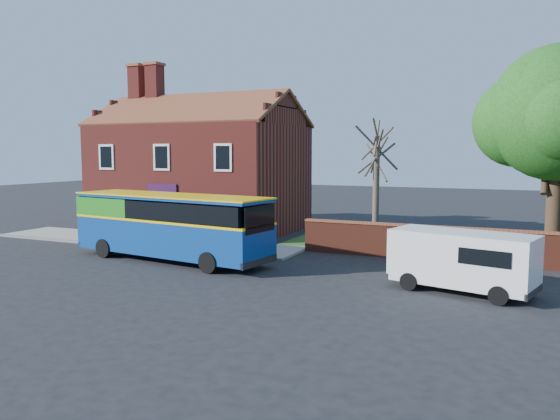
% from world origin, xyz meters
% --- Properties ---
extents(ground, '(120.00, 120.00, 0.00)m').
position_xyz_m(ground, '(0.00, 0.00, 0.00)').
color(ground, black).
rests_on(ground, ground).
extents(pavement, '(18.00, 3.50, 0.12)m').
position_xyz_m(pavement, '(-7.00, 5.75, 0.06)').
color(pavement, gray).
rests_on(pavement, ground).
extents(kerb, '(18.00, 0.15, 0.14)m').
position_xyz_m(kerb, '(-7.00, 4.00, 0.07)').
color(kerb, slate).
rests_on(kerb, ground).
extents(grass_strip, '(26.00, 12.00, 0.04)m').
position_xyz_m(grass_strip, '(13.00, 13.00, 0.02)').
color(grass_strip, '#426B28').
rests_on(grass_strip, ground).
extents(shop_building, '(12.30, 8.13, 10.50)m').
position_xyz_m(shop_building, '(-7.02, 11.50, 3.41)').
color(shop_building, maroon).
rests_on(shop_building, ground).
extents(boundary_wall, '(22.00, 0.38, 1.60)m').
position_xyz_m(boundary_wall, '(13.00, 7.00, 0.81)').
color(boundary_wall, maroon).
rests_on(boundary_wall, ground).
extents(bus, '(10.05, 3.79, 2.99)m').
position_xyz_m(bus, '(-2.95, 2.21, 1.70)').
color(bus, navy).
rests_on(bus, ground).
extents(van_near, '(5.14, 3.03, 2.12)m').
position_xyz_m(van_near, '(9.96, 1.69, 1.18)').
color(van_near, silver).
rests_on(van_near, ground).
extents(large_tree, '(8.16, 6.46, 9.95)m').
position_xyz_m(large_tree, '(13.19, 11.48, 6.52)').
color(large_tree, black).
rests_on(large_tree, ground).
extents(bare_tree, '(2.34, 2.78, 6.23)m').
position_xyz_m(bare_tree, '(4.93, 9.16, 3.20)').
color(bare_tree, '#4C4238').
rests_on(bare_tree, ground).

